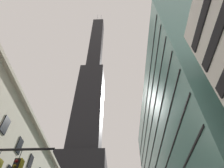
# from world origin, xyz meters

# --- Properties ---
(dark_skyscraper) EXTENTS (23.90, 23.90, 226.76)m
(dark_skyscraper) POSITION_xyz_m (-14.72, 85.97, 68.26)
(dark_skyscraper) COLOR black
(dark_skyscraper) RESTS_ON ground
(glass_office_midrise) EXTENTS (19.88, 51.91, 42.46)m
(glass_office_midrise) POSITION_xyz_m (20.88, 32.95, 21.23)
(glass_office_midrise) COLOR slate
(glass_office_midrise) RESTS_ON ground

